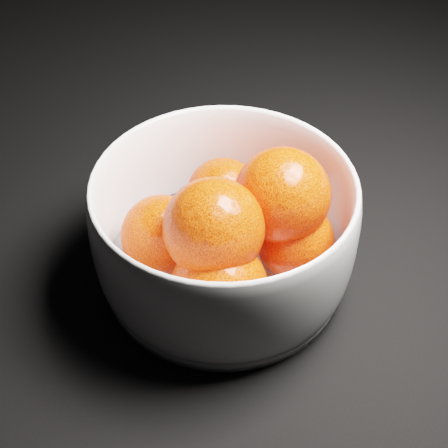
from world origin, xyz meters
TOP-DOWN VIEW (x-y plane):
  - bowl at (0.19, -0.25)m, footprint 0.25×0.25m
  - orange_pile at (0.19, -0.26)m, footprint 0.18×0.18m

SIDE VIEW (x-z plane):
  - bowl at x=0.19m, z-range 0.00..0.12m
  - orange_pile at x=0.19m, z-range 0.01..0.14m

